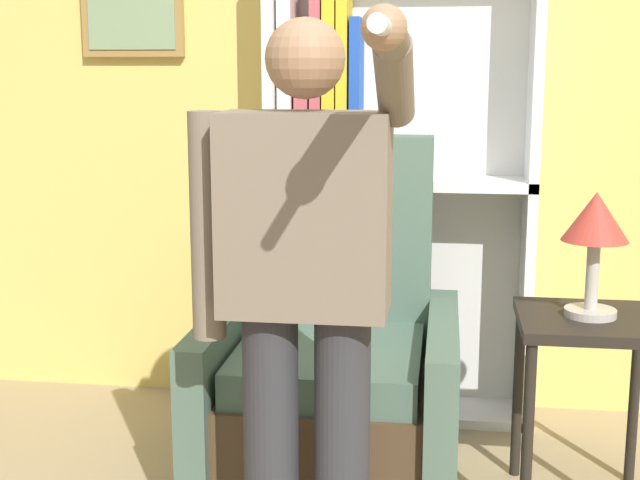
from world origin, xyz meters
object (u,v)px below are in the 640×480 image
(armchair, at_px, (333,381))
(side_table, at_px, (588,351))
(person_standing, at_px, (305,282))
(table_lamp, at_px, (595,228))
(bookcase, at_px, (366,183))

(armchair, bearing_deg, side_table, -4.85)
(person_standing, height_order, side_table, person_standing)
(table_lamp, bearing_deg, armchair, 175.15)
(bookcase, relative_size, armchair, 1.64)
(table_lamp, bearing_deg, person_standing, -142.14)
(armchair, distance_m, person_standing, 0.89)
(bookcase, relative_size, person_standing, 1.26)
(bookcase, distance_m, armchair, 0.90)
(bookcase, xyz_separation_m, side_table, (0.79, -0.74, -0.44))
(person_standing, bearing_deg, side_table, 37.86)
(armchair, height_order, table_lamp, armchair)
(armchair, xyz_separation_m, table_lamp, (0.84, -0.07, 0.58))
(person_standing, relative_size, side_table, 2.39)
(armchair, xyz_separation_m, side_table, (0.84, -0.07, 0.17))
(side_table, bearing_deg, person_standing, -142.14)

